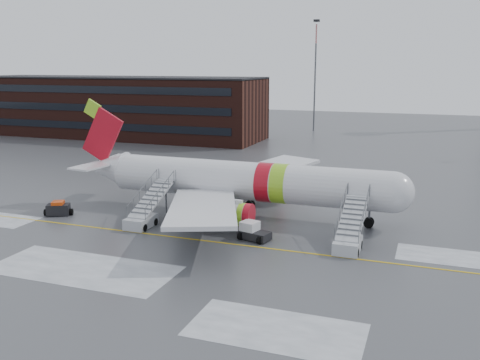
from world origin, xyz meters
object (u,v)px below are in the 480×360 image
at_px(pushback_tug, 253,232).
at_px(airliner, 238,181).
at_px(baggage_tractor, 58,209).
at_px(airstair_aft, 145,214).
at_px(airstair_fwd, 349,236).

bearing_deg(pushback_tug, airliner, 119.30).
bearing_deg(airliner, baggage_tractor, -158.64).
height_order(airliner, airstair_aft, airliner).
xyz_separation_m(airliner, airstair_fwd, (12.12, -6.54, -2.35)).
height_order(airstair_aft, baggage_tractor, airstair_aft).
distance_m(airliner, baggage_tractor, 18.19).
height_order(airstair_fwd, baggage_tractor, airstair_fwd).
xyz_separation_m(airstair_aft, baggage_tractor, (-9.86, -0.01, -0.45)).
relative_size(airstair_fwd, pushback_tug, 2.57).
height_order(airstair_fwd, airstair_aft, same).
xyz_separation_m(pushback_tug, baggage_tractor, (-20.68, 0.49, -0.07)).
xyz_separation_m(airstair_fwd, pushback_tug, (-8.17, -0.50, -0.38)).
relative_size(pushback_tug, baggage_tractor, 1.01).
bearing_deg(baggage_tractor, pushback_tug, -1.37).
bearing_deg(baggage_tractor, airstair_aft, 0.05).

